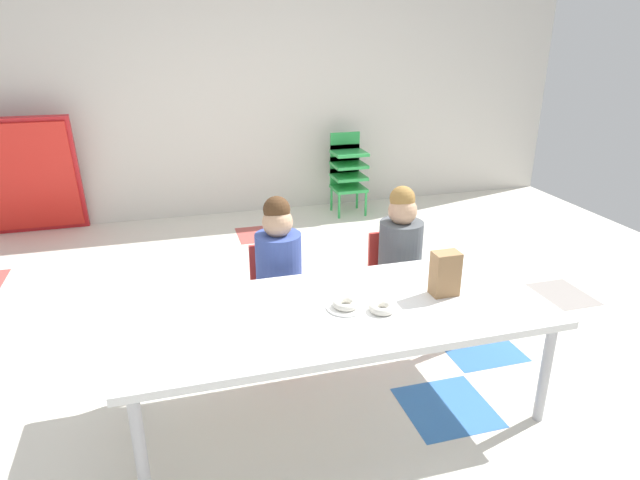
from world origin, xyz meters
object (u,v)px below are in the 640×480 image
Objects in this scene: craft_table at (338,316)px; paper_plate_near_edge at (346,308)px; kid_chair_green_stack at (348,168)px; donut_powdered_on_plate at (346,304)px; donut_powdered_loose at (382,308)px; paper_bag_brown at (445,274)px; seated_child_middle_seat at (400,246)px; seated_child_near_camera at (278,260)px; folded_activity_table at (25,177)px.

craft_table is 0.06m from paper_plate_near_edge.
kid_chair_green_stack is 3.12m from donut_powdered_on_plate.
donut_powdered_on_plate is 0.17m from donut_powdered_loose.
donut_powdered_loose reaches higher than craft_table.
paper_bag_brown reaches higher than craft_table.
seated_child_middle_seat reaches higher than paper_bag_brown.
seated_child_near_camera reaches higher than donut_powdered_loose.
donut_powdered_on_plate is (-1.01, -2.95, 0.12)m from kid_chair_green_stack.
paper_bag_brown is at bearing -99.66° from kid_chair_green_stack.
paper_plate_near_edge is (-0.51, -0.01, -0.11)m from paper_bag_brown.
craft_table is 0.56m from paper_bag_brown.
donut_powdered_loose is at bearing -65.33° from seated_child_near_camera.
paper_plate_near_edge is (1.94, -3.12, 0.02)m from folded_activity_table.
seated_child_near_camera is 4.17× the size of paper_bag_brown.
seated_child_middle_seat is (0.59, 0.64, 0.04)m from craft_table.
seated_child_middle_seat is 3.51m from folded_activity_table.
craft_table is 3.12m from kid_chair_green_stack.
paper_plate_near_edge is 1.48× the size of donut_powdered_on_plate.
paper_plate_near_edge is 0.17m from donut_powdered_loose.
craft_table is 2.48× the size of kid_chair_green_stack.
folded_activity_table reaches higher than paper_bag_brown.
donut_powdered_on_plate is (-0.51, -0.01, -0.09)m from paper_bag_brown.
craft_table is 0.07m from donut_powdered_on_plate.
paper_plate_near_edge is at bearing -130.62° from seated_child_middle_seat.
donut_powdered_loose is at bearing -25.51° from paper_plate_near_edge.
paper_bag_brown is (-0.50, -2.95, 0.21)m from kid_chair_green_stack.
seated_child_middle_seat is 0.86m from paper_plate_near_edge.
paper_plate_near_edge is (-0.56, -0.65, 0.01)m from seated_child_middle_seat.
folded_activity_table is at bearing 121.58° from craft_table.
donut_powdered_loose is at bearing -119.37° from seated_child_middle_seat.
craft_table is 0.66m from seated_child_near_camera.
seated_child_middle_seat is (0.74, 0.00, 0.00)m from seated_child_near_camera.
paper_bag_brown is (0.54, -0.00, 0.15)m from craft_table.
craft_table is 3.65m from folded_activity_table.
seated_child_near_camera is 7.55× the size of donut_powdered_on_plate.
paper_plate_near_edge is at bearing -16.74° from craft_table.
craft_table is 2.16× the size of seated_child_middle_seat.
donut_powdered_loose is at bearing -25.51° from donut_powdered_on_plate.
seated_child_middle_seat reaches higher than donut_powdered_loose.
paper_plate_near_edge is 1.47× the size of donut_powdered_loose.
kid_chair_green_stack reaches higher than paper_bag_brown.
donut_powdered_on_plate is (0.00, 0.00, 0.02)m from paper_plate_near_edge.
craft_table is 16.30× the size of donut_powdered_on_plate.
kid_chair_green_stack is at bearing 62.61° from seated_child_near_camera.
paper_plate_near_edge is at bearing -108.87° from kid_chair_green_stack.
seated_child_middle_seat is at bearing 47.31° from craft_table.
donut_powdered_on_plate reaches higher than paper_plate_near_edge.
kid_chair_green_stack is at bearing 71.13° from donut_powdered_on_plate.
donut_powdered_on_plate is at bearing 0.00° from paper_plate_near_edge.
paper_plate_near_edge is at bearing 154.49° from donut_powdered_loose.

